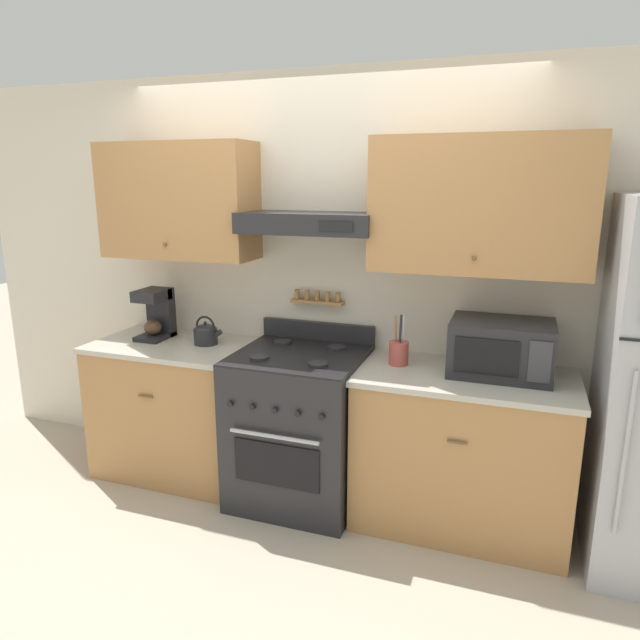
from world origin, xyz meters
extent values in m
plane|color=#B2A38E|center=(0.00, 0.00, 0.00)|extent=(16.00, 16.00, 0.00)
cube|color=beige|center=(0.00, 0.69, 1.27)|extent=(5.20, 0.08, 2.55)
cube|color=#AD7A47|center=(-0.89, 0.49, 1.78)|extent=(1.00, 0.33, 0.72)
sphere|color=brown|center=(-0.89, 0.31, 1.52)|extent=(0.02, 0.02, 0.02)
cube|color=#AD7A47|center=(0.96, 0.49, 1.78)|extent=(1.14, 0.33, 0.72)
sphere|color=brown|center=(0.96, 0.31, 1.52)|extent=(0.02, 0.02, 0.02)
cube|color=#232326|center=(0.00, 0.47, 1.67)|extent=(0.81, 0.37, 0.12)
cube|color=black|center=(0.23, 0.28, 1.67)|extent=(0.19, 0.01, 0.05)
cube|color=#AD7A47|center=(0.00, 0.61, 1.17)|extent=(0.34, 0.07, 0.02)
cylinder|color=olive|center=(-0.14, 0.61, 1.21)|extent=(0.03, 0.03, 0.06)
cylinder|color=olive|center=(-0.07, 0.61, 1.21)|extent=(0.03, 0.03, 0.06)
cylinder|color=olive|center=(0.00, 0.61, 1.21)|extent=(0.03, 0.03, 0.06)
cylinder|color=olive|center=(0.07, 0.61, 1.21)|extent=(0.03, 0.03, 0.06)
cylinder|color=olive|center=(0.14, 0.61, 1.21)|extent=(0.03, 0.03, 0.06)
cube|color=#AD7A47|center=(-0.89, 0.34, 0.43)|extent=(1.00, 0.63, 0.86)
cube|color=#B7B2A3|center=(-0.89, 0.34, 0.88)|extent=(1.03, 0.65, 0.03)
cylinder|color=brown|center=(-0.89, 0.01, 0.64)|extent=(0.10, 0.01, 0.01)
cube|color=#AD7A47|center=(0.96, 0.34, 0.43)|extent=(1.14, 0.63, 0.86)
cube|color=#B7B2A3|center=(0.96, 0.34, 0.88)|extent=(1.17, 0.65, 0.03)
cylinder|color=brown|center=(0.96, 0.01, 0.64)|extent=(0.10, 0.01, 0.01)
cube|color=#232326|center=(0.00, 0.29, 0.46)|extent=(0.74, 0.70, 0.91)
cube|color=black|center=(0.00, -0.06, 0.38)|extent=(0.50, 0.01, 0.25)
cylinder|color=#ADAFB5|center=(0.00, -0.09, 0.56)|extent=(0.52, 0.02, 0.02)
cube|color=black|center=(0.00, 0.29, 0.92)|extent=(0.74, 0.70, 0.01)
cylinder|color=#232326|center=(-0.18, 0.12, 0.93)|extent=(0.11, 0.11, 0.02)
cylinder|color=#232326|center=(0.18, 0.12, 0.93)|extent=(0.11, 0.11, 0.02)
cylinder|color=#232326|center=(-0.18, 0.46, 0.93)|extent=(0.11, 0.11, 0.02)
cylinder|color=#232326|center=(0.18, 0.46, 0.93)|extent=(0.11, 0.11, 0.02)
cylinder|color=black|center=(-0.27, -0.07, 0.71)|extent=(0.03, 0.02, 0.03)
cylinder|color=black|center=(-0.13, -0.07, 0.71)|extent=(0.03, 0.02, 0.03)
cylinder|color=black|center=(0.00, -0.07, 0.71)|extent=(0.03, 0.02, 0.03)
cylinder|color=black|center=(0.13, -0.07, 0.71)|extent=(0.03, 0.02, 0.03)
cylinder|color=black|center=(0.27, -0.07, 0.71)|extent=(0.03, 0.02, 0.03)
cube|color=#232326|center=(0.00, 0.62, 0.98)|extent=(0.74, 0.04, 0.11)
cylinder|color=#ADAFB5|center=(1.68, -0.08, 0.74)|extent=(0.02, 0.02, 0.78)
cylinder|color=#232326|center=(-0.67, 0.38, 0.94)|extent=(0.15, 0.15, 0.10)
ellipsoid|color=#232326|center=(-0.67, 0.38, 0.99)|extent=(0.14, 0.14, 0.06)
sphere|color=black|center=(-0.67, 0.38, 1.03)|extent=(0.02, 0.02, 0.02)
cylinder|color=#232326|center=(-0.60, 0.38, 0.96)|extent=(0.09, 0.03, 0.08)
torus|color=black|center=(-0.67, 0.38, 1.01)|extent=(0.14, 0.01, 0.14)
cube|color=black|center=(-1.06, 0.38, 0.91)|extent=(0.18, 0.25, 0.03)
cube|color=black|center=(-1.06, 0.46, 1.06)|extent=(0.18, 0.08, 0.33)
cube|color=black|center=(-1.06, 0.37, 1.18)|extent=(0.18, 0.21, 0.07)
ellipsoid|color=#4C3323|center=(-1.06, 0.36, 0.97)|extent=(0.11, 0.11, 0.10)
cube|color=#232326|center=(1.12, 0.40, 1.04)|extent=(0.53, 0.37, 0.29)
cube|color=black|center=(1.06, 0.21, 1.04)|extent=(0.32, 0.01, 0.19)
cube|color=#38383D|center=(1.31, 0.21, 1.04)|extent=(0.11, 0.01, 0.21)
cylinder|color=#B24C42|center=(0.57, 0.38, 0.96)|extent=(0.11, 0.11, 0.13)
cylinder|color=olive|center=(0.55, 0.37, 1.10)|extent=(0.01, 0.05, 0.16)
cylinder|color=#28282B|center=(0.58, 0.38, 1.10)|extent=(0.01, 0.04, 0.16)
cylinder|color=#B2B2B7|center=(0.59, 0.39, 1.10)|extent=(0.01, 0.03, 0.16)
camera|label=1|loc=(1.18, -2.68, 1.92)|focal=32.00mm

